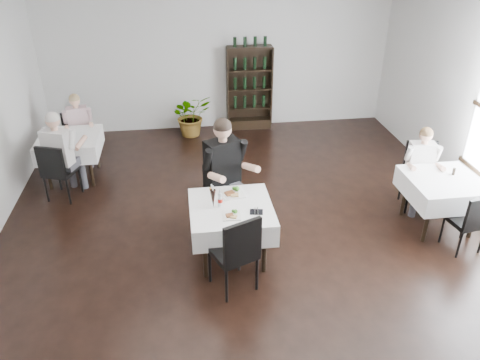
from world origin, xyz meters
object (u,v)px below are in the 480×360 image
(wine_shelf, at_px, (249,89))
(diner_main, at_px, (226,169))
(main_table, at_px, (231,216))
(potted_tree, at_px, (191,115))

(wine_shelf, relative_size, diner_main, 1.06)
(wine_shelf, xyz_separation_m, main_table, (-0.90, -4.31, -0.23))
(main_table, xyz_separation_m, diner_main, (0.01, 0.65, 0.34))
(diner_main, bearing_deg, potted_tree, 95.66)
(wine_shelf, height_order, potted_tree, wine_shelf)
(potted_tree, xyz_separation_m, diner_main, (0.34, -3.43, 0.53))
(wine_shelf, relative_size, potted_tree, 2.04)
(wine_shelf, distance_m, main_table, 4.41)
(potted_tree, bearing_deg, wine_shelf, 10.65)
(potted_tree, bearing_deg, diner_main, -84.34)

